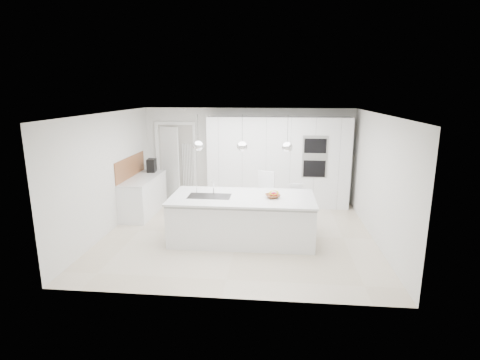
# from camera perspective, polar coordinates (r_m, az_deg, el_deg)

# --- Properties ---
(floor) EXTENTS (5.50, 5.50, 0.00)m
(floor) POSITION_cam_1_polar(r_m,az_deg,el_deg) (7.93, -0.21, -8.26)
(floor) COLOR beige
(floor) RESTS_ON ground
(wall_back) EXTENTS (5.50, 0.00, 5.50)m
(wall_back) POSITION_cam_1_polar(r_m,az_deg,el_deg) (10.00, 1.21, 3.75)
(wall_back) COLOR silver
(wall_back) RESTS_ON ground
(wall_left) EXTENTS (0.00, 5.00, 5.00)m
(wall_left) POSITION_cam_1_polar(r_m,az_deg,el_deg) (8.29, -19.49, 0.95)
(wall_left) COLOR silver
(wall_left) RESTS_ON ground
(ceiling) EXTENTS (5.50, 5.50, 0.00)m
(ceiling) POSITION_cam_1_polar(r_m,az_deg,el_deg) (7.38, -0.23, 10.08)
(ceiling) COLOR white
(ceiling) RESTS_ON wall_back
(tall_cabinets) EXTENTS (3.60, 0.60, 2.30)m
(tall_cabinets) POSITION_cam_1_polar(r_m,az_deg,el_deg) (9.70, 5.80, 2.78)
(tall_cabinets) COLOR white
(tall_cabinets) RESTS_ON floor
(oven_stack) EXTENTS (0.62, 0.04, 1.05)m
(oven_stack) POSITION_cam_1_polar(r_m,az_deg,el_deg) (9.41, 11.33, 3.49)
(oven_stack) COLOR #A5A5A8
(oven_stack) RESTS_ON tall_cabinets
(doorway_frame) EXTENTS (1.11, 0.08, 2.13)m
(doorway_frame) POSITION_cam_1_polar(r_m,az_deg,el_deg) (10.34, -9.65, 2.62)
(doorway_frame) COLOR white
(doorway_frame) RESTS_ON floor
(hallway_door) EXTENTS (0.76, 0.38, 2.00)m
(hallway_door) POSITION_cam_1_polar(r_m,az_deg,el_deg) (10.37, -11.06, 2.47)
(hallway_door) COLOR white
(hallway_door) RESTS_ON floor
(radiator) EXTENTS (0.32, 0.04, 1.40)m
(radiator) POSITION_cam_1_polar(r_m,az_deg,el_deg) (10.29, -7.91, 1.63)
(radiator) COLOR white
(radiator) RESTS_ON floor
(left_base_cabinets) EXTENTS (0.60, 1.80, 0.86)m
(left_base_cabinets) POSITION_cam_1_polar(r_m,az_deg,el_deg) (9.45, -14.43, -2.36)
(left_base_cabinets) COLOR white
(left_base_cabinets) RESTS_ON floor
(left_worktop) EXTENTS (0.62, 1.82, 0.04)m
(left_worktop) POSITION_cam_1_polar(r_m,az_deg,el_deg) (9.34, -14.59, 0.30)
(left_worktop) COLOR white
(left_worktop) RESTS_ON left_base_cabinets
(oak_backsplash) EXTENTS (0.02, 1.80, 0.50)m
(oak_backsplash) POSITION_cam_1_polar(r_m,az_deg,el_deg) (9.38, -16.34, 1.94)
(oak_backsplash) COLOR #975931
(oak_backsplash) RESTS_ON wall_left
(island_base) EXTENTS (2.80, 1.20, 0.86)m
(island_base) POSITION_cam_1_polar(r_m,az_deg,el_deg) (7.49, 0.32, -6.07)
(island_base) COLOR white
(island_base) RESTS_ON floor
(island_worktop) EXTENTS (2.84, 1.40, 0.04)m
(island_worktop) POSITION_cam_1_polar(r_m,az_deg,el_deg) (7.40, 0.36, -2.66)
(island_worktop) COLOR white
(island_worktop) RESTS_ON island_base
(island_sink) EXTENTS (0.84, 0.44, 0.18)m
(island_sink) POSITION_cam_1_polar(r_m,az_deg,el_deg) (7.45, -4.66, -3.07)
(island_sink) COLOR #3F3F42
(island_sink) RESTS_ON island_worktop
(island_tap) EXTENTS (0.02, 0.02, 0.30)m
(island_tap) POSITION_cam_1_polar(r_m,az_deg,el_deg) (7.58, -4.06, -0.98)
(island_tap) COLOR white
(island_tap) RESTS_ON island_worktop
(pendant_left) EXTENTS (0.20, 0.20, 0.20)m
(pendant_left) POSITION_cam_1_polar(r_m,az_deg,el_deg) (7.26, -6.38, 5.18)
(pendant_left) COLOR white
(pendant_left) RESTS_ON ceiling
(pendant_mid) EXTENTS (0.20, 0.20, 0.20)m
(pendant_mid) POSITION_cam_1_polar(r_m,az_deg,el_deg) (7.14, 0.34, 5.12)
(pendant_mid) COLOR white
(pendant_mid) RESTS_ON ceiling
(pendant_right) EXTENTS (0.20, 0.20, 0.20)m
(pendant_right) POSITION_cam_1_polar(r_m,az_deg,el_deg) (7.11, 7.20, 4.99)
(pendant_right) COLOR white
(pendant_right) RESTS_ON ceiling
(fruit_bowl) EXTENTS (0.36, 0.36, 0.07)m
(fruit_bowl) POSITION_cam_1_polar(r_m,az_deg,el_deg) (7.32, 5.01, -2.45)
(fruit_bowl) COLOR #975931
(fruit_bowl) RESTS_ON island_worktop
(espresso_machine) EXTENTS (0.23, 0.33, 0.34)m
(espresso_machine) POSITION_cam_1_polar(r_m,az_deg,el_deg) (9.87, -13.32, 2.18)
(espresso_machine) COLOR black
(espresso_machine) RESTS_ON left_worktop
(bar_stool_left) EXTENTS (0.55, 0.65, 1.19)m
(bar_stool_left) POSITION_cam_1_polar(r_m,az_deg,el_deg) (8.28, 3.98, -2.99)
(bar_stool_left) COLOR white
(bar_stool_left) RESTS_ON floor
(bar_stool_right) EXTENTS (0.37, 0.48, 0.96)m
(bar_stool_right) POSITION_cam_1_polar(r_m,az_deg,el_deg) (8.21, 8.48, -4.08)
(bar_stool_right) COLOR white
(bar_stool_right) RESTS_ON floor
(apple_a) EXTENTS (0.08, 0.08, 0.08)m
(apple_a) POSITION_cam_1_polar(r_m,az_deg,el_deg) (7.31, 5.42, -2.19)
(apple_a) COLOR red
(apple_a) RESTS_ON fruit_bowl
(apple_b) EXTENTS (0.07, 0.07, 0.07)m
(apple_b) POSITION_cam_1_polar(r_m,az_deg,el_deg) (7.30, 4.81, -2.24)
(apple_b) COLOR red
(apple_b) RESTS_ON fruit_bowl
(apple_c) EXTENTS (0.07, 0.07, 0.07)m
(apple_c) POSITION_cam_1_polar(r_m,az_deg,el_deg) (7.37, 5.17, -2.08)
(apple_c) COLOR red
(apple_c) RESTS_ON fruit_bowl
(banana_bunch) EXTENTS (0.22, 0.16, 0.20)m
(banana_bunch) POSITION_cam_1_polar(r_m,az_deg,el_deg) (7.27, 5.19, -1.96)
(banana_bunch) COLOR yellow
(banana_bunch) RESTS_ON fruit_bowl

